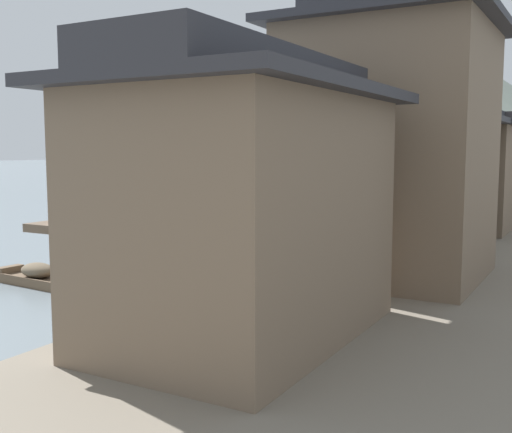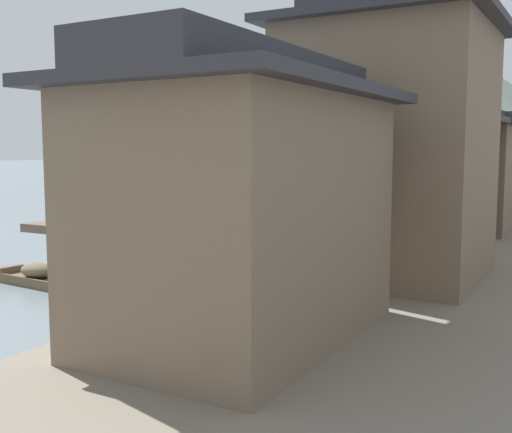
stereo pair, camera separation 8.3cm
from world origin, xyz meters
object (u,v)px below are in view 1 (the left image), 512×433
object	(u,v)px
house_waterfront_tall	(428,174)
boat_moored_third	(353,213)
house_waterfront_nearest	(245,200)
boat_moored_far	(401,194)
house_waterfront_second	(390,142)
boat_moored_second	(289,206)
house_waterfront_far	(490,167)
house_waterfront_narrow	(462,170)
boat_moored_nearest	(38,277)
house_waterfront_end	(502,165)

from	to	relation	value
house_waterfront_tall	boat_moored_third	bearing A→B (deg)	119.49
boat_moored_third	house_waterfront_nearest	distance (m)	33.88
boat_moored_third	house_waterfront_tall	xyz separation A→B (m)	(9.78, -17.29, 3.71)
boat_moored_far	house_waterfront_nearest	size ratio (longest dim) A/B	0.67
boat_moored_third	house_waterfront_second	distance (m)	26.90
boat_moored_second	house_waterfront_far	distance (m)	17.98
house_waterfront_narrow	house_waterfront_far	distance (m)	6.38
boat_moored_second	boat_moored_third	distance (m)	6.45
boat_moored_second	house_waterfront_second	world-z (taller)	house_waterfront_second
boat_moored_third	house_waterfront_second	xyz separation A→B (m)	(10.28, -24.35, 5.00)
house_waterfront_far	boat_moored_far	bearing A→B (deg)	117.72
house_waterfront_second	boat_moored_second	bearing A→B (deg)	122.26
house_waterfront_nearest	house_waterfront_second	distance (m)	8.07
boat_moored_nearest	house_waterfront_narrow	world-z (taller)	house_waterfront_narrow
house_waterfront_second	house_waterfront_tall	size ratio (longest dim) A/B	1.38
boat_moored_nearest	boat_moored_far	bearing A→B (deg)	90.48
boat_moored_third	boat_moored_far	bearing A→B (deg)	95.55
boat_moored_second	boat_moored_third	size ratio (longest dim) A/B	1.25
boat_moored_nearest	boat_moored_third	distance (m)	28.51
boat_moored_third	house_waterfront_second	world-z (taller)	house_waterfront_second
house_waterfront_nearest	house_waterfront_narrow	distance (m)	21.58
boat_moored_far	boat_moored_third	bearing A→B (deg)	-84.45
boat_moored_second	house_waterfront_end	world-z (taller)	house_waterfront_end
house_waterfront_nearest	house_waterfront_tall	size ratio (longest dim) A/B	1.24
boat_moored_nearest	house_waterfront_second	distance (m)	13.31
house_waterfront_tall	house_waterfront_second	bearing A→B (deg)	-85.95
boat_moored_far	house_waterfront_end	xyz separation A→B (m)	(11.94, -16.69, 3.59)
house_waterfront_second	boat_moored_far	bearing A→B (deg)	105.68
house_waterfront_second	house_waterfront_narrow	bearing A→B (deg)	91.65
house_waterfront_tall	house_waterfront_narrow	xyz separation A→B (m)	(0.11, 6.58, -0.01)
house_waterfront_second	house_waterfront_end	size ratio (longest dim) A/B	1.07
house_waterfront_tall	boat_moored_far	bearing A→B (deg)	107.84
house_waterfront_nearest	house_waterfront_tall	distance (m)	14.99
boat_moored_far	house_waterfront_nearest	world-z (taller)	house_waterfront_nearest
house_waterfront_nearest	house_waterfront_end	distance (m)	34.35
house_waterfront_tall	house_waterfront_nearest	bearing A→B (deg)	-90.78
house_waterfront_second	house_waterfront_narrow	world-z (taller)	house_waterfront_second
boat_moored_third	house_waterfront_tall	bearing A→B (deg)	-60.51
boat_moored_far	house_waterfront_tall	xyz separation A→B (m)	(11.60, -36.05, 3.60)
boat_moored_second	house_waterfront_end	size ratio (longest dim) A/B	0.70
house_waterfront_second	house_waterfront_end	bearing A→B (deg)	90.34
boat_moored_second	house_waterfront_nearest	size ratio (longest dim) A/B	0.72
house_waterfront_tall	house_waterfront_narrow	bearing A→B (deg)	89.07
boat_moored_third	house_waterfront_narrow	size ratio (longest dim) A/B	0.62
boat_moored_far	house_waterfront_narrow	distance (m)	31.91
house_waterfront_tall	house_waterfront_end	world-z (taller)	same
house_waterfront_far	house_waterfront_tall	bearing A→B (deg)	-92.40
house_waterfront_nearest	house_waterfront_far	xyz separation A→B (m)	(0.74, 27.94, 0.01)
house_waterfront_far	house_waterfront_nearest	bearing A→B (deg)	-91.53
boat_moored_third	house_waterfront_end	bearing A→B (deg)	11.54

